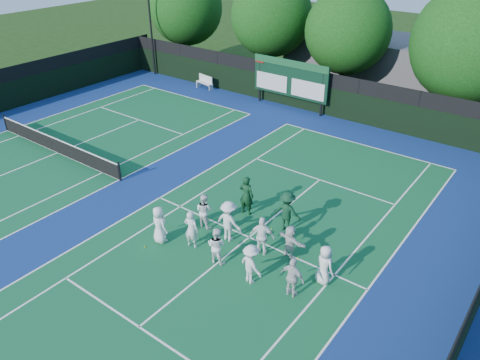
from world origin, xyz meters
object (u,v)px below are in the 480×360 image
Objects in this scene: tennis_net at (56,145)px; bench at (205,81)px; scoreboard at (290,79)px; coach_left at (246,195)px.

bench is (-0.83, 14.38, 0.08)m from tennis_net.
tennis_net is at bearing -115.60° from scoreboard.
coach_left reaches higher than bench.
bench is 18.75m from coach_left.
bench is at bearing -178.47° from scoreboard.
coach_left is at bearing -43.49° from bench.
tennis_net is 12.86m from coach_left.
tennis_net is at bearing -0.73° from coach_left.
scoreboard reaches higher than coach_left.
scoreboard is 0.53× the size of tennis_net.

